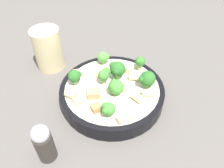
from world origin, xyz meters
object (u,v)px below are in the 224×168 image
object	(u,v)px
broccoli_floret_6	(103,57)
rigatoni_8	(71,95)
pasta_bowl	(112,92)
broccoli_floret_5	(74,76)
broccoli_floret_7	(140,62)
drinking_glass	(48,52)
chicken_chunk_0	(94,94)
chicken_chunk_1	(96,108)
pepper_shaker	(44,143)
broccoli_floret_1	(105,74)
broccoli_floret_2	(108,109)
rigatoni_1	(127,87)
rigatoni_2	(78,72)
broccoli_floret_4	(147,79)
rigatoni_4	(124,118)
rigatoni_5	(131,70)
rigatoni_3	(138,97)
rigatoni_6	(79,100)
broccoli_floret_0	(117,69)
rigatoni_9	(148,93)
broccoli_floret_3	(116,87)
rigatoni_0	(99,72)
rigatoni_7	(134,77)

from	to	relation	value
broccoli_floret_6	rigatoni_8	bearing A→B (deg)	-81.93
pasta_bowl	broccoli_floret_5	world-z (taller)	broccoli_floret_5
broccoli_floret_7	drinking_glass	distance (m)	0.23
chicken_chunk_0	drinking_glass	bearing A→B (deg)	167.69
rigatoni_8	chicken_chunk_0	xyz separation A→B (m)	(0.04, 0.03, 0.00)
broccoli_floret_7	chicken_chunk_1	distance (m)	0.16
broccoli_floret_5	pepper_shaker	size ratio (longest dim) A/B	0.43
broccoli_floret_1	broccoli_floret_2	xyz separation A→B (m)	(0.06, -0.07, -0.01)
rigatoni_1	rigatoni_2	bearing A→B (deg)	-167.65
broccoli_floret_2	rigatoni_8	xyz separation A→B (m)	(-0.09, -0.01, -0.01)
broccoli_floret_4	chicken_chunk_0	xyz separation A→B (m)	(-0.07, -0.09, -0.01)
broccoli_floret_4	rigatoni_4	size ratio (longest dim) A/B	1.31
rigatoni_5	broccoli_floret_2	bearing A→B (deg)	-75.15
rigatoni_3	pepper_shaker	xyz separation A→B (m)	(-0.07, -0.18, 0.00)
broccoli_floret_1	chicken_chunk_1	distance (m)	0.09
pasta_bowl	drinking_glass	bearing A→B (deg)	-179.12
rigatoni_4	pepper_shaker	world-z (taller)	pepper_shaker
rigatoni_6	rigatoni_3	bearing A→B (deg)	40.52
broccoli_floret_7	rigatoni_3	distance (m)	0.10
broccoli_floret_0	pepper_shaker	distance (m)	0.22
broccoli_floret_1	broccoli_floret_7	size ratio (longest dim) A/B	1.04
chicken_chunk_0	pepper_shaker	size ratio (longest dim) A/B	0.32
broccoli_floret_0	broccoli_floret_4	distance (m)	0.07
broccoli_floret_5	rigatoni_9	world-z (taller)	broccoli_floret_5
rigatoni_1	broccoli_floret_4	bearing A→B (deg)	49.71
rigatoni_6	chicken_chunk_0	world-z (taller)	same
chicken_chunk_1	pepper_shaker	world-z (taller)	pepper_shaker
rigatoni_9	broccoli_floret_3	bearing A→B (deg)	-148.92
broccoli_floret_1	drinking_glass	distance (m)	0.18
broccoli_floret_4	rigatoni_3	xyz separation A→B (m)	(0.01, -0.04, -0.01)
rigatoni_4	rigatoni_6	bearing A→B (deg)	-169.53
broccoli_floret_3	broccoli_floret_4	size ratio (longest dim) A/B	0.90
rigatoni_0	chicken_chunk_0	bearing A→B (deg)	-59.34
broccoli_floret_0	chicken_chunk_0	xyz separation A→B (m)	(-0.00, -0.08, -0.02)
chicken_chunk_1	broccoli_floret_6	bearing A→B (deg)	123.04
pasta_bowl	broccoli_floret_6	size ratio (longest dim) A/B	7.38
rigatoni_3	broccoli_floret_4	bearing A→B (deg)	98.53
rigatoni_2	rigatoni_5	size ratio (longest dim) A/B	1.05
broccoli_floret_4	rigatoni_0	world-z (taller)	broccoli_floret_4
pepper_shaker	rigatoni_8	bearing A→B (deg)	111.58
rigatoni_2	chicken_chunk_0	world-z (taller)	same
rigatoni_3	pasta_bowl	bearing A→B (deg)	-177.59
broccoli_floret_7	rigatoni_7	world-z (taller)	broccoli_floret_7
rigatoni_1	rigatoni_4	distance (m)	0.08
broccoli_floret_5	rigatoni_8	distance (m)	0.04
pasta_bowl	broccoli_floret_2	world-z (taller)	broccoli_floret_2
rigatoni_8	pepper_shaker	size ratio (longest dim) A/B	0.28
rigatoni_5	broccoli_floret_5	bearing A→B (deg)	-126.03
pasta_bowl	chicken_chunk_1	xyz separation A→B (m)	(0.01, -0.07, 0.02)
broccoli_floret_0	broccoli_floret_6	world-z (taller)	broccoli_floret_0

